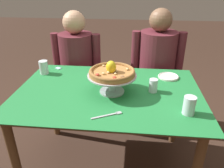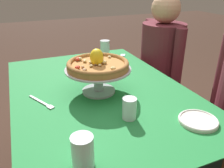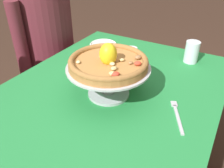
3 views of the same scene
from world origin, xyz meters
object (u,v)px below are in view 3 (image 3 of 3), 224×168
pizza (108,62)px  dinner_fork (177,115)px  water_glass_front_right (192,53)px  diner_right (49,54)px  pizza_stand (108,76)px  water_glass_side_right (131,58)px  side_plate (103,45)px

pizza → dinner_fork: size_ratio=1.78×
pizza → water_glass_front_right: size_ratio=2.77×
dinner_fork → diner_right: 1.08m
pizza_stand → water_glass_front_right: 0.54m
water_glass_side_right → diner_right: diner_right is taller
water_glass_side_right → diner_right: 0.70m
pizza_stand → water_glass_front_right: pizza_stand is taller
water_glass_side_right → pizza: bearing=-172.7°
pizza_stand → dinner_fork: (0.01, -0.30, -0.09)m
pizza_stand → side_plate: (0.44, 0.29, -0.08)m
pizza_stand → pizza: (-0.00, -0.00, 0.07)m
water_glass_side_right → water_glass_front_right: (0.19, -0.26, 0.01)m
pizza_stand → dinner_fork: pizza_stand is taller
pizza_stand → water_glass_side_right: pizza_stand is taller
pizza → diner_right: (0.38, 0.71, -0.29)m
side_plate → dinner_fork: 0.73m
pizza → side_plate: bearing=34.2°
diner_right → dinner_fork: bearing=-110.0°
pizza → dinner_fork: (0.01, -0.30, -0.16)m
pizza_stand → side_plate: size_ratio=2.07×
water_glass_front_right → pizza: bearing=155.1°
pizza_stand → water_glass_side_right: 0.30m
water_glass_front_right → water_glass_side_right: bearing=126.4°
pizza_stand → dinner_fork: 0.31m
side_plate → diner_right: (-0.06, 0.42, -0.14)m
water_glass_front_right → dinner_fork: bearing=-171.6°
water_glass_side_right → diner_right: size_ratio=0.08×
diner_right → water_glass_side_right: bearing=-97.0°
water_glass_front_right → side_plate: bearing=95.8°
pizza → diner_right: diner_right is taller
pizza → diner_right: bearing=62.1°
water_glass_side_right → diner_right: bearing=83.0°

